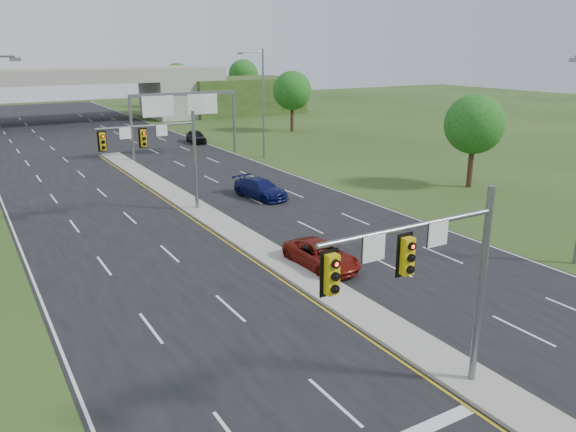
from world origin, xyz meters
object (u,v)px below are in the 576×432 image
at_px(car_far_c, 196,136).
at_px(sign_gantry, 183,106).
at_px(signal_mast_near, 435,269).
at_px(signal_mast_far, 163,147).
at_px(overpass, 58,100).
at_px(car_far_a, 321,255).
at_px(car_far_b, 260,189).

bearing_deg(car_far_c, sign_gantry, -111.31).
height_order(sign_gantry, car_far_c, sign_gantry).
relative_size(signal_mast_near, signal_mast_far, 1.00).
height_order(signal_mast_near, overpass, overpass).
relative_size(sign_gantry, car_far_a, 2.41).
bearing_deg(car_far_c, signal_mast_near, -96.35).
bearing_deg(car_far_a, overpass, 89.31).
bearing_deg(car_far_c, overpass, 119.69).
height_order(signal_mast_far, car_far_a, signal_mast_far).
height_order(signal_mast_far, overpass, overpass).
relative_size(car_far_b, car_far_c, 1.13).
distance_m(signal_mast_near, sign_gantry, 45.88).
relative_size(signal_mast_far, car_far_a, 1.46).
xyz_separation_m(signal_mast_far, sign_gantry, (8.95, 19.99, 0.51)).
xyz_separation_m(car_far_a, car_far_c, (9.50, 41.23, 0.08)).
relative_size(sign_gantry, car_far_c, 2.63).
bearing_deg(car_far_a, sign_gantry, 79.25).
bearing_deg(sign_gantry, car_far_a, -98.81).
relative_size(overpass, car_far_a, 16.64).
relative_size(overpass, car_far_b, 16.01).
height_order(sign_gantry, overpass, overpass).
distance_m(overpass, car_far_c, 29.58).
bearing_deg(sign_gantry, signal_mast_far, -114.11).
bearing_deg(sign_gantry, signal_mast_near, -101.25).
xyz_separation_m(signal_mast_far, car_far_a, (3.76, -13.47, -4.04)).
height_order(signal_mast_near, sign_gantry, signal_mast_near).
relative_size(overpass, car_far_c, 18.16).
distance_m(sign_gantry, overpass, 35.75).
bearing_deg(sign_gantry, overpass, 100.79).
distance_m(signal_mast_far, car_far_c, 31.02).
relative_size(car_far_a, car_far_c, 1.09).
distance_m(sign_gantry, car_far_b, 19.80).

